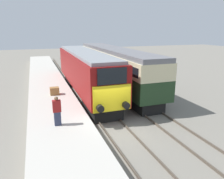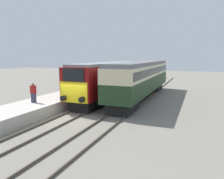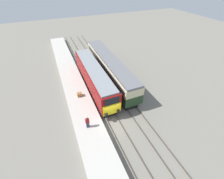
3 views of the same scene
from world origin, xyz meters
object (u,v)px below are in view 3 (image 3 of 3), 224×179
Objects in this scene: locomotive at (94,77)px; passenger_carriage at (110,67)px; person_on_platform at (87,122)px; luggage_crate at (80,95)px.

locomotive is 0.86× the size of passenger_carriage.
passenger_carriage is at bearing 55.08° from person_on_platform.
locomotive reaches higher than person_on_platform.
luggage_crate is (-3.04, -2.12, -1.08)m from locomotive.
person_on_platform is at bearing -93.72° from luggage_crate.
passenger_carriage is 11.96m from person_on_platform.
luggage_crate is (0.39, 5.99, -0.51)m from person_on_platform.
passenger_carriage is 25.33× the size of luggage_crate.
luggage_crate is (-6.44, -3.80, -1.30)m from passenger_carriage.
locomotive is 9.26× the size of person_on_platform.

